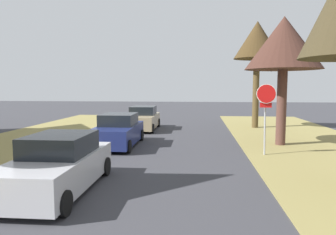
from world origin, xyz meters
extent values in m
cylinder|color=#9EA0A5|center=(4.34, 12.56, 1.17)|extent=(0.07, 0.23, 2.25)
cylinder|color=white|center=(4.34, 12.46, 2.62)|extent=(0.81, 0.08, 0.80)
cylinder|color=red|center=(4.34, 12.46, 2.62)|extent=(0.76, 0.10, 0.76)
cube|color=red|center=(4.34, 12.49, 2.14)|extent=(0.48, 0.05, 0.20)
cylinder|color=#52342C|center=(5.60, 14.94, 1.90)|extent=(0.47, 0.47, 3.69)
cone|color=#41271F|center=(5.60, 14.94, 5.00)|extent=(3.66, 3.66, 2.53)
cylinder|color=#52342C|center=(5.00, 15.17, 4.45)|extent=(0.71, 1.41, 1.55)
cylinder|color=#52342C|center=(5.61, 15.44, 4.20)|extent=(1.14, 0.23, 1.08)
cylinder|color=#52342C|center=(5.55, 15.44, 4.31)|extent=(1.17, 0.32, 1.27)
cylinder|color=#503F23|center=(5.49, 21.52, 2.44)|extent=(0.43, 0.43, 4.78)
cone|color=#402F18|center=(5.49, 21.52, 6.11)|extent=(3.17, 3.17, 2.55)
cylinder|color=#503F23|center=(5.65, 21.88, 5.41)|extent=(0.94, 0.55, 1.26)
cylinder|color=#503F23|center=(5.73, 22.19, 5.40)|extent=(1.52, 0.70, 1.28)
cylinder|color=#503F23|center=(5.75, 21.78, 5.47)|extent=(0.76, 0.76, 1.38)
cube|color=#BCBCC1|center=(-2.30, 7.30, 0.59)|extent=(1.89, 4.43, 0.85)
cube|color=black|center=(-2.31, 7.52, 1.29)|extent=(1.63, 2.05, 0.56)
cylinder|color=black|center=(-1.41, 5.67, 0.30)|extent=(0.21, 0.60, 0.60)
cylinder|color=black|center=(-1.46, 8.96, 0.30)|extent=(0.21, 0.60, 0.60)
cylinder|color=black|center=(-3.20, 8.94, 0.30)|extent=(0.21, 0.60, 0.60)
cube|color=navy|center=(-2.39, 14.06, 0.59)|extent=(1.89, 4.43, 0.85)
cube|color=black|center=(-2.39, 14.28, 1.29)|extent=(1.63, 2.05, 0.56)
cylinder|color=black|center=(-1.49, 12.42, 0.30)|extent=(0.21, 0.60, 0.60)
cylinder|color=black|center=(-3.23, 12.39, 0.30)|extent=(0.21, 0.60, 0.60)
cylinder|color=black|center=(-1.54, 15.72, 0.30)|extent=(0.21, 0.60, 0.60)
cylinder|color=black|center=(-3.28, 15.69, 0.30)|extent=(0.21, 0.60, 0.60)
cube|color=tan|center=(-2.24, 20.03, 0.59)|extent=(1.89, 4.43, 0.85)
cube|color=black|center=(-2.24, 20.25, 1.29)|extent=(1.63, 2.05, 0.56)
cylinder|color=black|center=(-1.34, 18.40, 0.30)|extent=(0.21, 0.60, 0.60)
cylinder|color=black|center=(-3.08, 18.37, 0.30)|extent=(0.21, 0.60, 0.60)
cylinder|color=black|center=(-1.39, 21.70, 0.30)|extent=(0.21, 0.60, 0.60)
cylinder|color=black|center=(-3.13, 21.67, 0.30)|extent=(0.21, 0.60, 0.60)
camera|label=1|loc=(1.60, -0.85, 2.91)|focal=33.49mm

